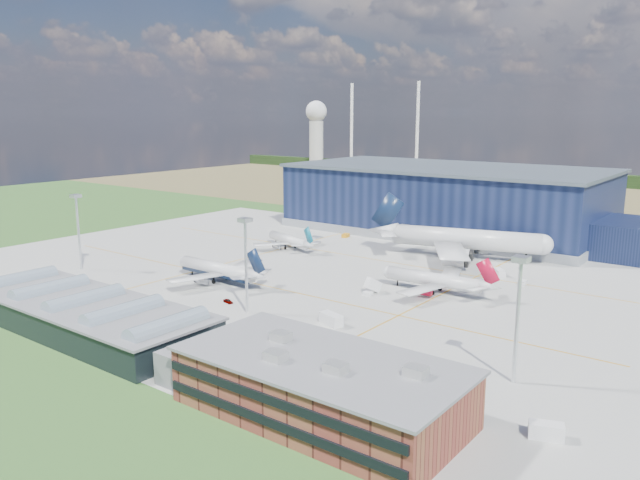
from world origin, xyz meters
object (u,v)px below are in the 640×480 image
Objects in this scene: airliner_red at (433,272)px; airstair at (373,288)px; light_mast_east at (519,299)px; airliner_widebody at (466,228)px; light_mast_center at (246,250)px; car_a at (228,301)px; ops_building at (321,386)px; gse_van_b at (499,273)px; light_mast_west at (77,219)px; airliner_navy at (217,262)px; airliner_regional at (289,235)px; gse_van_a at (331,319)px; car_b at (384,348)px; hangar at (452,203)px; gse_tug_c at (346,236)px; gse_cart_a at (522,283)px; gse_van_c at (546,431)px.

airliner_red is 7.56× the size of airstair.
light_mast_east reaches higher than airliner_widebody.
car_a is (-9.08, 2.58, -14.90)m from light_mast_center.
gse_van_b is at bearing 95.74° from ops_building.
light_mast_west and light_mast_center have the same top height.
airliner_navy is 81.77m from gse_van_b.
airliner_red is at bearing -152.15° from airliner_navy.
airliner_regional is 4.76× the size of gse_van_a.
light_mast_center is at bearing 146.31° from ops_building.
car_b is at bearing -92.10° from gse_van_a.
hangar is 42.71× the size of gse_tug_c.
light_mast_west is at bearing -154.00° from gse_cart_a.
car_b is at bearing -177.49° from light_mast_east.
airliner_red is (-17.78, 72.52, 0.69)m from ops_building.
gse_cart_a is (43.66, 64.24, -14.80)m from light_mast_center.
gse_cart_a is (22.51, 59.10, -0.69)m from gse_van_a.
light_mast_west reaches higher than airstair.
light_mast_west reaches higher than car_a.
airliner_widebody is 117.13m from gse_van_c.
gse_van_a is (3.97, -79.86, -8.60)m from airliner_widebody.
light_mast_west is at bearing 21.09° from airliner_red.
light_mast_center is 6.78× the size of gse_tug_c.
gse_tug_c is at bearing -81.14° from airliner_regional.
light_mast_east is at bearing -77.97° from car_b.
gse_van_c is at bearing 24.42° from ops_building.
light_mast_west is 126.60m from gse_van_b.
light_mast_east is 6.78× the size of gse_tug_c.
gse_tug_c is at bearing 159.68° from airliner_widebody.
airstair is at bearing -76.50° from hangar.
gse_van_a is 1.36× the size of airstair.
light_mast_center is 25.94m from gse_van_a.
ops_building is 34.06m from gse_van_c.
airliner_navy is (43.63, 15.39, -9.77)m from light_mast_west.
airstair is 1.23× the size of car_b.
airliner_navy is (-26.37, 15.39, -9.77)m from light_mast_center.
light_mast_east is 7.35× the size of car_a.
gse_cart_a is 0.58× the size of gse_van_c.
airliner_red is at bearing 131.62° from light_mast_east.
light_mast_west is at bearing 81.28° from airliner_regional.
gse_cart_a is at bearing 65.52° from airstair.
car_a is at bearing -90.89° from hangar.
airliner_navy is 60.07m from airliner_red.
gse_cart_a is at bearing -53.38° from airliner_widebody.
hangar is 79.84m from gse_cart_a.
airstair is (53.77, -29.23, -3.27)m from airliner_regional.
airliner_navy is at bearing 149.73° from light_mast_center.
gse_van_b is at bearing 5.06° from gse_van_c.
light_mast_east is 97.69m from airliner_widebody.
airstair is (-28.60, -32.12, 0.79)m from gse_cart_a.
light_mast_east is 76.76m from gse_van_b.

